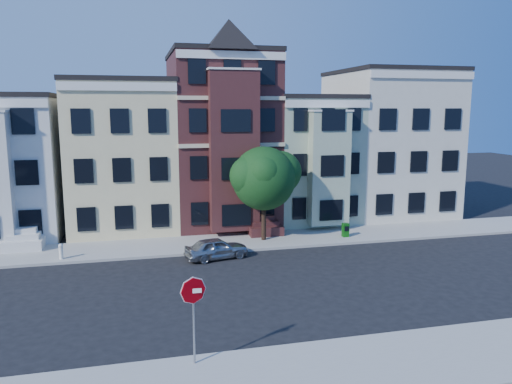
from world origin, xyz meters
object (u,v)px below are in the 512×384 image
object	(u,v)px
street_tree	(264,183)
stop_sign	(194,315)
parked_car	(216,248)
newspaper_box	(345,230)
fire_hydrant	(61,253)

from	to	relation	value
street_tree	stop_sign	world-z (taller)	street_tree
parked_car	street_tree	bearing A→B (deg)	-63.52
street_tree	newspaper_box	bearing A→B (deg)	-5.70
fire_hydrant	newspaper_box	bearing A→B (deg)	2.51
parked_car	stop_sign	size ratio (longest dim) A/B	1.07
parked_car	newspaper_box	xyz separation A→B (m)	(8.80, 2.27, -0.02)
parked_car	fire_hydrant	bearing A→B (deg)	67.37
street_tree	fire_hydrant	world-z (taller)	street_tree
stop_sign	parked_car	bearing A→B (deg)	80.96
street_tree	parked_car	size ratio (longest dim) A/B	2.05
newspaper_box	fire_hydrant	bearing A→B (deg)	-176.71
parked_car	stop_sign	bearing A→B (deg)	154.85
stop_sign	street_tree	bearing A→B (deg)	70.78
newspaper_box	stop_sign	distance (m)	18.04
fire_hydrant	parked_car	bearing A→B (deg)	-10.23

